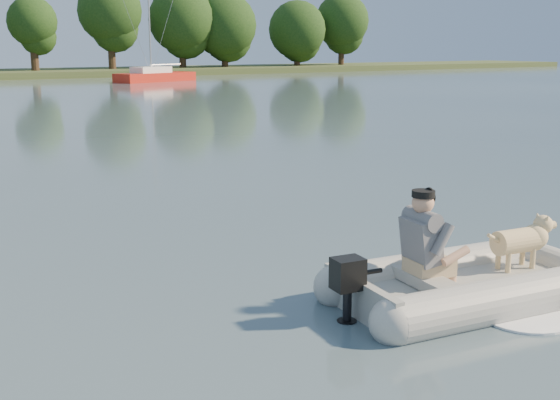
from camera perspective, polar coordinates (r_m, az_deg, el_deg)
water at (r=7.95m, az=9.03°, el=-8.65°), size 160.00×160.00×0.00m
treeline at (r=68.17m, az=-21.12°, el=13.75°), size 90.99×7.35×9.27m
dinghy at (r=8.29m, az=15.66°, el=-3.70°), size 5.06×3.75×1.41m
man at (r=7.84m, az=11.54°, el=-2.98°), size 0.81×0.72×1.09m
dog at (r=8.78m, az=18.66°, el=-3.51°), size 0.98×0.46×0.63m
outboard_motor at (r=7.42m, az=5.50°, el=-7.52°), size 0.46×0.35×0.80m
sailboat at (r=57.69m, az=-10.14°, el=9.88°), size 7.29×4.25×9.60m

